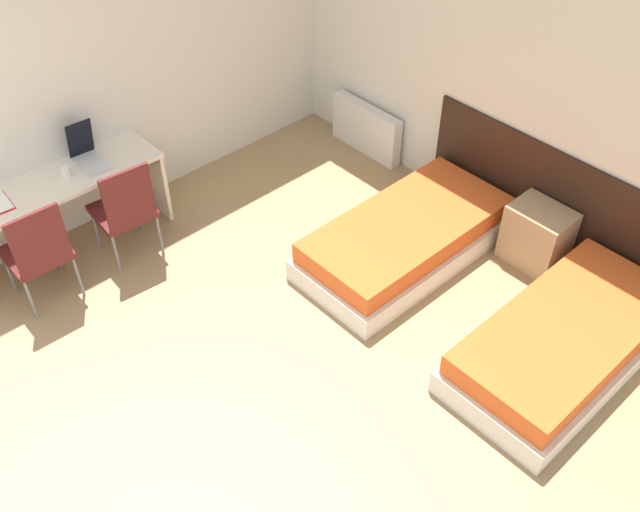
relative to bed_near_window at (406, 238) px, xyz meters
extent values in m
plane|color=#9E7F56|center=(-0.04, -3.35, -0.19)|extent=(20.00, 20.00, 0.00)
cube|color=silver|center=(-0.04, 1.02, 1.16)|extent=(5.46, 0.05, 2.70)
cube|color=silver|center=(-2.30, -1.17, 1.16)|extent=(0.05, 5.34, 2.70)
cube|color=black|center=(0.78, 0.98, 0.29)|extent=(2.60, 0.03, 0.97)
cube|color=silver|center=(0.00, 0.00, -0.09)|extent=(0.94, 1.90, 0.21)
cube|color=#E05B23|center=(0.00, 0.00, 0.11)|extent=(0.86, 1.82, 0.19)
cube|color=silver|center=(1.57, 0.00, -0.09)|extent=(0.94, 1.90, 0.21)
cube|color=#E05B23|center=(1.57, 0.00, 0.11)|extent=(0.86, 1.82, 0.19)
cube|color=tan|center=(0.78, 0.76, 0.08)|extent=(0.51, 0.38, 0.54)
cube|color=silver|center=(-1.37, 0.90, 0.07)|extent=(0.86, 0.12, 0.51)
cube|color=beige|center=(-2.01, -2.10, 0.53)|extent=(0.53, 1.81, 0.04)
cube|color=beige|center=(-2.01, -1.22, 0.16)|extent=(0.47, 0.04, 0.70)
cube|color=#511919|center=(-1.66, -1.72, 0.25)|extent=(0.50, 0.50, 0.05)
cube|color=#511919|center=(-1.45, -1.73, 0.52)|extent=(0.07, 0.42, 0.50)
cylinder|color=slate|center=(-1.88, -1.90, 0.02)|extent=(0.02, 0.02, 0.41)
cylinder|color=slate|center=(-1.85, -1.50, 0.02)|extent=(0.02, 0.02, 0.41)
cylinder|color=slate|center=(-1.48, -1.93, 0.02)|extent=(0.02, 0.02, 0.41)
cylinder|color=slate|center=(-1.45, -1.53, 0.02)|extent=(0.02, 0.02, 0.41)
cube|color=#511919|center=(-1.66, -2.49, 0.25)|extent=(0.48, 0.48, 0.05)
cube|color=#511919|center=(-1.45, -2.50, 0.52)|extent=(0.04, 0.42, 0.50)
cylinder|color=slate|center=(-1.87, -2.69, 0.02)|extent=(0.02, 0.02, 0.41)
cylinder|color=slate|center=(-1.86, -2.29, 0.02)|extent=(0.02, 0.02, 0.41)
cylinder|color=slate|center=(-1.47, -2.70, 0.02)|extent=(0.02, 0.02, 0.41)
cylinder|color=slate|center=(-1.46, -2.30, 0.02)|extent=(0.02, 0.02, 0.41)
cube|color=silver|center=(-2.02, -1.73, 0.56)|extent=(0.36, 0.24, 0.02)
cube|color=black|center=(-2.15, -1.72, 0.74)|extent=(0.10, 0.22, 0.34)
cylinder|color=white|center=(-2.00, -1.97, 0.59)|extent=(0.08, 0.08, 0.09)
camera|label=1|loc=(2.88, -3.65, 4.00)|focal=40.00mm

